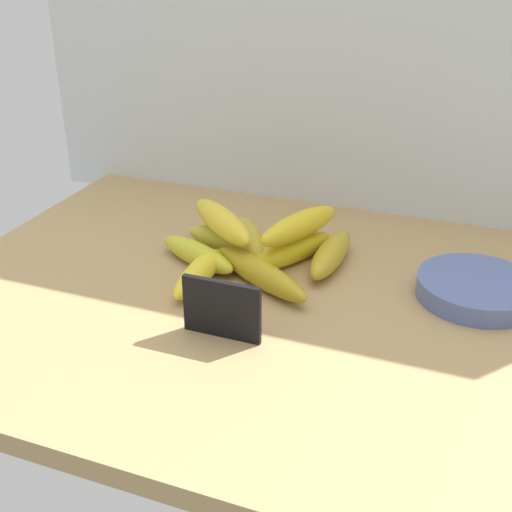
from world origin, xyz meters
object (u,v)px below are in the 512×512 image
(fruit_bowl, at_px, (477,289))
(banana_2, at_px, (331,254))
(chalkboard_sign, at_px, (222,311))
(banana_8, at_px, (222,221))
(banana_5, at_px, (197,254))
(banana_7, at_px, (299,226))
(banana_1, at_px, (200,272))
(banana_0, at_px, (229,242))
(banana_6, at_px, (251,241))
(banana_3, at_px, (260,273))
(banana_4, at_px, (292,251))

(fruit_bowl, xyz_separation_m, banana_2, (-0.23, 0.02, 0.01))
(chalkboard_sign, height_order, fruit_bowl, chalkboard_sign)
(fruit_bowl, xyz_separation_m, banana_8, (-0.41, -0.01, 0.05))
(fruit_bowl, xyz_separation_m, banana_5, (-0.43, -0.05, 0.00))
(chalkboard_sign, distance_m, banana_8, 0.24)
(banana_5, bearing_deg, banana_2, 19.76)
(banana_7, xyz_separation_m, banana_8, (-0.12, -0.03, 0.00))
(banana_1, height_order, banana_2, banana_2)
(banana_0, bearing_deg, banana_6, 30.24)
(banana_2, relative_size, banana_3, 0.81)
(chalkboard_sign, bearing_deg, banana_2, 71.47)
(chalkboard_sign, height_order, banana_3, chalkboard_sign)
(banana_1, xyz_separation_m, banana_3, (0.09, 0.03, 0.00))
(banana_3, bearing_deg, banana_2, 48.97)
(banana_4, height_order, banana_5, banana_4)
(banana_0, height_order, banana_7, banana_7)
(banana_3, height_order, banana_8, banana_8)
(banana_6, bearing_deg, fruit_bowl, -3.60)
(banana_7, bearing_deg, banana_3, -106.98)
(banana_3, bearing_deg, banana_0, 135.73)
(banana_3, bearing_deg, banana_7, 73.02)
(chalkboard_sign, xyz_separation_m, banana_2, (0.08, 0.25, -0.02))
(banana_5, bearing_deg, fruit_bowl, 6.92)
(banana_2, bearing_deg, banana_4, -172.33)
(banana_0, distance_m, banana_4, 0.11)
(banana_8, bearing_deg, banana_0, 65.50)
(banana_0, distance_m, banana_6, 0.04)
(chalkboard_sign, xyz_separation_m, banana_3, (-0.00, 0.15, -0.02))
(fruit_bowl, height_order, banana_0, banana_0)
(banana_8, bearing_deg, banana_4, 10.49)
(banana_1, distance_m, banana_5, 0.06)
(fruit_bowl, height_order, banana_4, banana_4)
(banana_3, xyz_separation_m, banana_4, (0.02, 0.09, 0.00))
(chalkboard_sign, bearing_deg, fruit_bowl, 36.08)
(banana_6, bearing_deg, banana_2, -1.13)
(banana_3, relative_size, banana_8, 1.14)
(chalkboard_sign, xyz_separation_m, banana_0, (-0.09, 0.23, -0.02))
(fruit_bowl, relative_size, banana_4, 0.99)
(banana_8, bearing_deg, banana_6, 40.85)
(fruit_bowl, bearing_deg, banana_8, -178.70)
(banana_6, bearing_deg, chalkboard_sign, -77.19)
(chalkboard_sign, relative_size, banana_7, 0.62)
(banana_0, xyz_separation_m, banana_1, (-0.00, -0.11, -0.00))
(banana_5, height_order, banana_8, banana_8)
(banana_2, relative_size, banana_5, 1.04)
(chalkboard_sign, height_order, banana_8, banana_8)
(banana_2, distance_m, banana_6, 0.14)
(banana_4, xyz_separation_m, banana_5, (-0.14, -0.06, -0.00))
(banana_4, relative_size, banana_5, 1.09)
(banana_1, bearing_deg, banana_7, 47.47)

